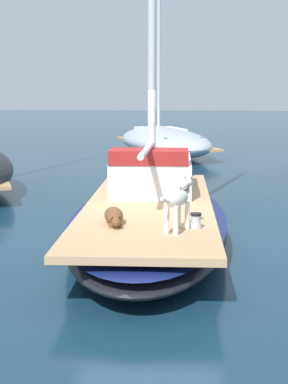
% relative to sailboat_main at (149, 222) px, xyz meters
% --- Properties ---
extents(ground_plane, '(120.00, 120.00, 0.00)m').
position_rel_sailboat_main_xyz_m(ground_plane, '(0.00, 0.00, -0.34)').
color(ground_plane, '#143347').
extents(sailboat_main, '(2.72, 7.31, 0.66)m').
position_rel_sailboat_main_xyz_m(sailboat_main, '(0.00, 0.00, 0.00)').
color(sailboat_main, black).
rests_on(sailboat_main, ground).
extents(cabin_house, '(1.46, 2.26, 0.84)m').
position_rel_sailboat_main_xyz_m(cabin_house, '(-0.03, 1.12, 0.67)').
color(cabin_house, silver).
rests_on(cabin_house, sailboat_main).
extents(dog_brown, '(0.38, 0.95, 0.22)m').
position_rel_sailboat_main_xyz_m(dog_brown, '(-0.37, -1.61, 0.43)').
color(dog_brown, brown).
rests_on(dog_brown, sailboat_main).
extents(dog_white, '(0.44, 0.90, 0.70)m').
position_rel_sailboat_main_xyz_m(dog_white, '(0.54, -1.98, 0.75)').
color(dog_white, silver).
rests_on(dog_white, sailboat_main).
extents(deck_winch, '(0.16, 0.16, 0.21)m').
position_rel_sailboat_main_xyz_m(deck_winch, '(0.77, -1.80, 0.42)').
color(deck_winch, '#B7B7BC').
rests_on(deck_winch, sailboat_main).
extents(moored_boat_far_astern, '(5.08, 7.57, 7.51)m').
position_rel_sailboat_main_xyz_m(moored_boat_far_astern, '(-0.45, 13.23, 0.22)').
color(moored_boat_far_astern, '#B2B7C1').
rests_on(moored_boat_far_astern, ground).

